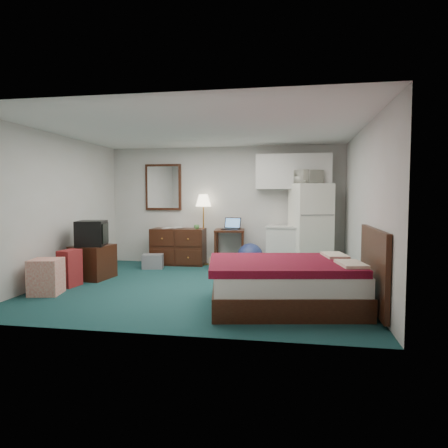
% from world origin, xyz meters
% --- Properties ---
extents(floor, '(5.00, 4.50, 0.01)m').
position_xyz_m(floor, '(0.00, 0.00, 0.00)').
color(floor, '#0F383B').
rests_on(floor, ground).
extents(ceiling, '(5.00, 4.50, 0.01)m').
position_xyz_m(ceiling, '(0.00, 0.00, 2.50)').
color(ceiling, beige).
rests_on(ceiling, walls).
extents(walls, '(5.01, 4.51, 2.50)m').
position_xyz_m(walls, '(0.00, 0.00, 1.25)').
color(walls, beige).
rests_on(walls, floor).
extents(mirror, '(0.80, 0.06, 1.00)m').
position_xyz_m(mirror, '(-1.35, 2.22, 1.65)').
color(mirror, white).
rests_on(mirror, walls).
extents(upper_cabinets, '(1.50, 0.35, 0.70)m').
position_xyz_m(upper_cabinets, '(1.45, 2.08, 1.95)').
color(upper_cabinets, white).
rests_on(upper_cabinets, walls).
extents(headboard, '(0.06, 1.56, 1.00)m').
position_xyz_m(headboard, '(2.46, -0.95, 0.55)').
color(headboard, black).
rests_on(headboard, walls).
extents(dresser, '(1.14, 0.54, 0.77)m').
position_xyz_m(dresser, '(-0.95, 1.98, 0.38)').
color(dresser, black).
rests_on(dresser, floor).
extents(floor_lamp, '(0.40, 0.40, 1.49)m').
position_xyz_m(floor_lamp, '(-0.42, 2.05, 0.75)').
color(floor_lamp, orange).
rests_on(floor_lamp, floor).
extents(desk, '(0.67, 0.67, 0.77)m').
position_xyz_m(desk, '(0.16, 1.93, 0.38)').
color(desk, black).
rests_on(desk, floor).
extents(exercise_ball, '(0.57, 0.57, 0.52)m').
position_xyz_m(exercise_ball, '(0.62, 1.70, 0.26)').
color(exercise_ball, navy).
rests_on(exercise_ball, floor).
extents(kitchen_counter, '(0.81, 0.65, 0.83)m').
position_xyz_m(kitchen_counter, '(1.33, 1.91, 0.41)').
color(kitchen_counter, white).
rests_on(kitchen_counter, floor).
extents(fridge, '(0.89, 0.89, 1.70)m').
position_xyz_m(fridge, '(1.79, 1.88, 0.85)').
color(fridge, white).
rests_on(fridge, floor).
extents(bed, '(2.11, 1.77, 0.60)m').
position_xyz_m(bed, '(1.35, -0.95, 0.30)').
color(bed, '#550C13').
rests_on(bed, floor).
extents(tv_stand, '(0.66, 0.70, 0.59)m').
position_xyz_m(tv_stand, '(-2.03, 0.31, 0.30)').
color(tv_stand, black).
rests_on(tv_stand, floor).
extents(suitcase, '(0.27, 0.39, 0.59)m').
position_xyz_m(suitcase, '(-2.09, -0.33, 0.30)').
color(suitcase, maroon).
rests_on(suitcase, floor).
extents(retail_box, '(0.50, 0.50, 0.53)m').
position_xyz_m(retail_box, '(-2.15, -0.87, 0.26)').
color(retail_box, silver).
rests_on(retail_box, floor).
extents(file_bin, '(0.46, 0.38, 0.28)m').
position_xyz_m(file_bin, '(-1.33, 1.44, 0.14)').
color(file_bin, slate).
rests_on(file_bin, floor).
extents(cardboard_box_a, '(0.30, 0.27, 0.22)m').
position_xyz_m(cardboard_box_a, '(-0.04, 1.62, 0.11)').
color(cardboard_box_a, olive).
rests_on(cardboard_box_a, floor).
extents(cardboard_box_b, '(0.25, 0.28, 0.26)m').
position_xyz_m(cardboard_box_b, '(0.62, 1.71, 0.13)').
color(cardboard_box_b, olive).
rests_on(cardboard_box_b, floor).
extents(laptop, '(0.40, 0.34, 0.24)m').
position_xyz_m(laptop, '(0.19, 1.90, 0.89)').
color(laptop, black).
rests_on(laptop, desk).
extents(crt_tv, '(0.58, 0.60, 0.44)m').
position_xyz_m(crt_tv, '(-2.01, 0.26, 0.81)').
color(crt_tv, black).
rests_on(crt_tv, tv_stand).
extents(microwave, '(0.55, 0.50, 0.33)m').
position_xyz_m(microwave, '(1.74, 1.81, 1.86)').
color(microwave, white).
rests_on(microwave, fridge).
extents(book_a, '(0.18, 0.05, 0.24)m').
position_xyz_m(book_a, '(-1.24, 1.93, 0.89)').
color(book_a, olive).
rests_on(book_a, dresser).
extents(book_b, '(0.19, 0.04, 0.25)m').
position_xyz_m(book_b, '(-1.05, 2.07, 0.89)').
color(book_b, olive).
rests_on(book_b, dresser).
extents(mug, '(0.13, 0.11, 0.11)m').
position_xyz_m(mug, '(-0.53, 1.92, 0.82)').
color(mug, '#549F4C').
rests_on(mug, dresser).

